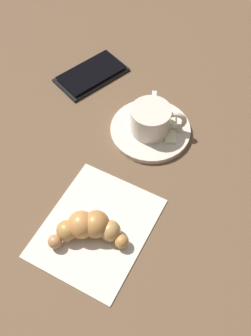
# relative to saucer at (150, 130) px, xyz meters

# --- Properties ---
(ground_plane) EXTENTS (1.80, 1.80, 0.00)m
(ground_plane) POSITION_rel_saucer_xyz_m (-0.10, -0.03, -0.01)
(ground_plane) COLOR brown
(saucer) EXTENTS (0.14, 0.14, 0.01)m
(saucer) POSITION_rel_saucer_xyz_m (0.00, 0.00, 0.00)
(saucer) COLOR beige
(saucer) RESTS_ON ground
(espresso_cup) EXTENTS (0.07, 0.09, 0.05)m
(espresso_cup) POSITION_rel_saucer_xyz_m (-0.00, -0.00, 0.03)
(espresso_cup) COLOR beige
(espresso_cup) RESTS_ON saucer
(teaspoon) EXTENTS (0.11, 0.08, 0.01)m
(teaspoon) POSITION_rel_saucer_xyz_m (0.01, 0.00, 0.01)
(teaspoon) COLOR silver
(teaspoon) RESTS_ON saucer
(sugar_packet) EXTENTS (0.06, 0.05, 0.01)m
(sugar_packet) POSITION_rel_saucer_xyz_m (0.02, -0.03, 0.01)
(sugar_packet) COLOR beige
(sugar_packet) RESTS_ON saucer
(napkin) EXTENTS (0.21, 0.18, 0.00)m
(napkin) POSITION_rel_saucer_xyz_m (-0.20, -0.05, -0.00)
(napkin) COLOR silver
(napkin) RESTS_ON ground
(croissant) EXTENTS (0.09, 0.10, 0.04)m
(croissant) POSITION_rel_saucer_xyz_m (-0.22, -0.04, 0.02)
(croissant) COLOR #C08341
(croissant) RESTS_ON napkin
(cell_phone) EXTENTS (0.15, 0.10, 0.01)m
(cell_phone) POSITION_rel_saucer_xyz_m (0.04, 0.18, 0.00)
(cell_phone) COLOR black
(cell_phone) RESTS_ON ground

